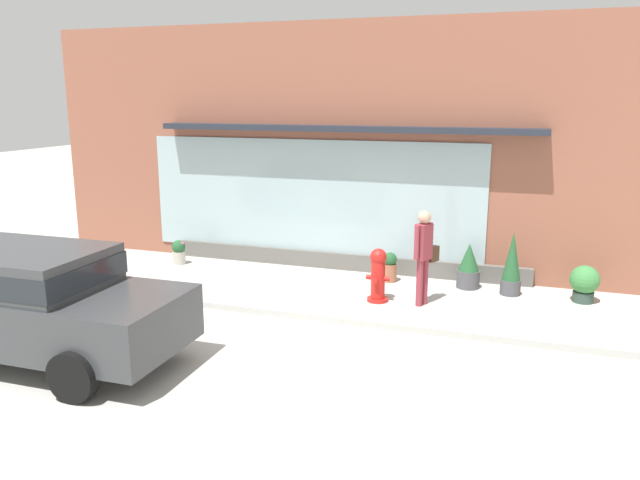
# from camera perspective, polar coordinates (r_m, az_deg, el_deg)

# --- Properties ---
(ground_plane) EXTENTS (60.00, 60.00, 0.00)m
(ground_plane) POSITION_cam_1_polar(r_m,az_deg,el_deg) (11.04, -2.49, -6.58)
(ground_plane) COLOR #B2AFA8
(curb_strip) EXTENTS (14.00, 0.24, 0.12)m
(curb_strip) POSITION_cam_1_polar(r_m,az_deg,el_deg) (10.85, -2.88, -6.61)
(curb_strip) COLOR #B2B2AD
(curb_strip) RESTS_ON ground_plane
(storefront) EXTENTS (14.00, 0.81, 5.21)m
(storefront) POSITION_cam_1_polar(r_m,az_deg,el_deg) (13.48, 2.31, 8.06)
(storefront) COLOR #935642
(storefront) RESTS_ON ground_plane
(fire_hydrant) EXTENTS (0.44, 0.41, 0.99)m
(fire_hydrant) POSITION_cam_1_polar(r_m,az_deg,el_deg) (11.52, 5.29, -3.12)
(fire_hydrant) COLOR red
(fire_hydrant) RESTS_ON ground_plane
(pedestrian_with_handbag) EXTENTS (0.40, 0.59, 1.73)m
(pedestrian_with_handbag) POSITION_cam_1_polar(r_m,az_deg,el_deg) (11.30, 9.43, -0.94)
(pedestrian_with_handbag) COLOR #8E333D
(pedestrian_with_handbag) RESTS_ON ground_plane
(parked_car_dark_gray) EXTENTS (4.42, 2.04, 1.62)m
(parked_car_dark_gray) POSITION_cam_1_polar(r_m,az_deg,el_deg) (9.79, -25.02, -4.74)
(parked_car_dark_gray) COLOR #383A3D
(parked_car_dark_gray) RESTS_ON ground_plane
(potted_plant_window_center) EXTENTS (0.38, 0.38, 1.21)m
(potted_plant_window_center) POSITION_cam_1_polar(r_m,az_deg,el_deg) (12.38, 17.03, -2.17)
(potted_plant_window_center) COLOR #4C4C51
(potted_plant_window_center) RESTS_ON ground_plane
(potted_plant_trailing_edge) EXTENTS (0.30, 0.30, 0.55)m
(potted_plant_trailing_edge) POSITION_cam_1_polar(r_m,az_deg,el_deg) (14.40, -12.70, -1.05)
(potted_plant_trailing_edge) COLOR #B7B2A3
(potted_plant_trailing_edge) RESTS_ON ground_plane
(potted_plant_window_right) EXTENTS (0.45, 0.45, 0.90)m
(potted_plant_window_right) POSITION_cam_1_polar(r_m,az_deg,el_deg) (12.63, 13.35, -2.38)
(potted_plant_window_right) COLOR #4C4C51
(potted_plant_window_right) RESTS_ON ground_plane
(potted_plant_low_front) EXTENTS (0.53, 0.53, 0.69)m
(potted_plant_low_front) POSITION_cam_1_polar(r_m,az_deg,el_deg) (12.44, 22.89, -3.57)
(potted_plant_low_front) COLOR #33473D
(potted_plant_low_front) RESTS_ON ground_plane
(potted_plant_by_entrance) EXTENTS (0.29, 0.29, 0.61)m
(potted_plant_by_entrance) POSITION_cam_1_polar(r_m,az_deg,el_deg) (12.81, 6.35, -2.43)
(potted_plant_by_entrance) COLOR #9E6042
(potted_plant_by_entrance) RESTS_ON ground_plane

